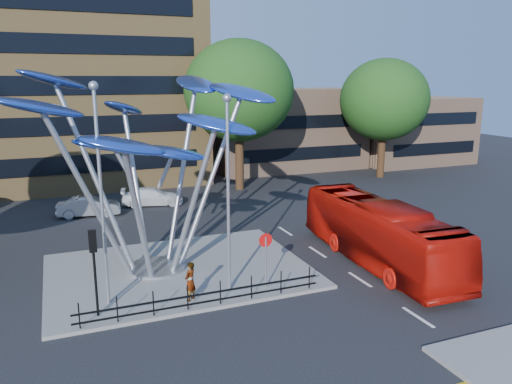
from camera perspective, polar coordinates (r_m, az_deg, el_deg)
name	(u,v)px	position (r m, az deg, el deg)	size (l,w,h in m)	color
ground	(243,325)	(19.40, -1.50, -14.90)	(120.00, 120.00, 0.00)	black
traffic_island	(179,271)	(24.35, -8.78, -8.88)	(12.00, 9.00, 0.15)	slate
brick_tower	(42,6)	(48.44, -23.26, 18.98)	(25.00, 15.00, 30.00)	olive
low_building_near	(286,129)	(51.31, 3.43, 7.25)	(15.00, 8.00, 8.00)	tan
low_building_far	(410,130)	(57.18, 17.18, 6.78)	(12.00, 8.00, 7.00)	tan
tree_right	(239,91)	(40.58, -1.95, 11.48)	(8.80, 8.80, 12.11)	black
tree_far	(384,100)	(47.30, 14.45, 10.16)	(8.00, 8.00, 10.81)	black
leaf_sculpture	(147,127)	(23.20, -12.34, 7.23)	(12.72, 9.54, 9.51)	#9EA0A5
street_lamp_left	(100,177)	(19.98, -17.41, 1.66)	(0.36, 0.36, 8.80)	#9EA0A5
street_lamp_right	(228,176)	(20.54, -3.22, 1.78)	(0.36, 0.36, 8.30)	#9EA0A5
traffic_light_island	(94,255)	(19.69, -18.07, -6.84)	(0.28, 0.18, 3.42)	black
no_entry_sign_island	(266,251)	(21.50, 1.12, -6.76)	(0.60, 0.10, 2.45)	#9EA0A5
pedestrian_railing_front	(204,297)	(20.33, -5.93, -11.88)	(10.00, 0.06, 1.00)	black
red_bus	(378,233)	(25.50, 13.79, -4.52)	(2.64, 11.29, 3.15)	#B81108
pedestrian	(190,281)	(20.79, -7.53, -10.09)	(0.60, 0.39, 1.64)	gray
parked_car_mid	(89,206)	(35.14, -18.57, -1.57)	(1.42, 4.08, 1.34)	#AAACB2
parked_car_right	(152,197)	(36.98, -11.76, -0.51)	(1.78, 4.38, 1.27)	white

